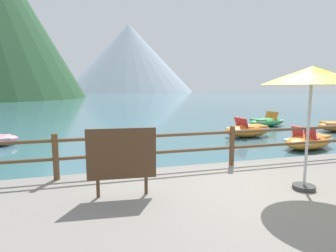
% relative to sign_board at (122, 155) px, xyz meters
% --- Properties ---
extents(ground_plane, '(200.00, 200.00, 0.00)m').
position_rel_sign_board_xyz_m(ground_plane, '(2.76, 39.66, -1.13)').
color(ground_plane, '#3D6B75').
extents(dock_railing, '(23.92, 0.12, 0.95)m').
position_rel_sign_board_xyz_m(dock_railing, '(2.76, 1.21, -0.15)').
color(dock_railing, brown).
rests_on(dock_railing, promenade_dock).
extents(sign_board, '(1.18, 0.15, 1.19)m').
position_rel_sign_board_xyz_m(sign_board, '(0.00, 0.00, 0.00)').
color(sign_board, beige).
rests_on(sign_board, promenade_dock).
extents(beach_umbrella, '(1.70, 1.70, 2.24)m').
position_rel_sign_board_xyz_m(beach_umbrella, '(3.27, -0.60, 1.32)').
color(beach_umbrella, '#B2B2B7').
rests_on(beach_umbrella, promenade_dock).
extents(pedal_boat_1, '(2.65, 1.58, 0.83)m').
position_rel_sign_board_xyz_m(pedal_boat_1, '(9.32, 9.12, -0.87)').
color(pedal_boat_1, green).
rests_on(pedal_boat_1, ground).
extents(pedal_boat_3, '(2.57, 1.88, 0.85)m').
position_rel_sign_board_xyz_m(pedal_boat_3, '(7.27, 3.65, -0.86)').
color(pedal_boat_3, orange).
rests_on(pedal_boat_3, ground).
extents(pedal_boat_4, '(2.32, 1.34, 0.90)m').
position_rel_sign_board_xyz_m(pedal_boat_4, '(6.38, 6.39, -0.82)').
color(pedal_boat_4, orange).
rests_on(pedal_boat_4, ground).
extents(distant_peak, '(55.19, 55.19, 28.75)m').
position_rel_sign_board_xyz_m(distant_peak, '(15.80, 117.17, 13.25)').
color(distant_peak, '#9EADBC').
rests_on(distant_peak, ground).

